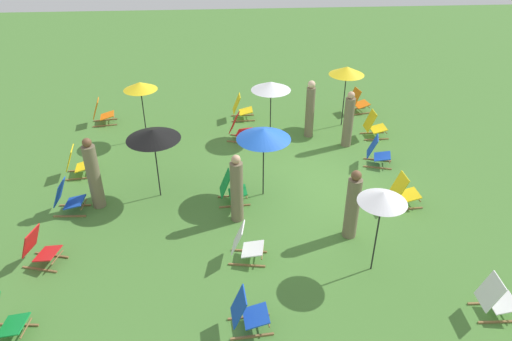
% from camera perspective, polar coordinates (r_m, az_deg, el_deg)
% --- Properties ---
extents(ground_plane, '(40.00, 40.00, 0.00)m').
position_cam_1_polar(ground_plane, '(12.34, 5.57, -1.78)').
color(ground_plane, '#477A33').
extents(deckchair_0, '(0.50, 0.77, 0.83)m').
position_cam_1_polar(deckchair_0, '(9.75, 26.82, -13.58)').
color(deckchair_0, olive).
rests_on(deckchair_0, ground).
extents(deckchair_1, '(0.59, 0.83, 0.83)m').
position_cam_1_polar(deckchair_1, '(9.83, -1.30, -8.91)').
color(deckchair_1, olive).
rests_on(deckchair_1, ground).
extents(deckchair_2, '(0.50, 0.78, 0.83)m').
position_cam_1_polar(deckchair_2, '(14.93, 13.98, 5.23)').
color(deckchair_2, olive).
rests_on(deckchair_2, ground).
extents(deckchair_3, '(0.49, 0.77, 0.83)m').
position_cam_1_polar(deckchair_3, '(15.67, -1.80, 7.47)').
color(deckchair_3, olive).
rests_on(deckchair_3, ground).
extents(deckchair_4, '(0.59, 0.82, 0.83)m').
position_cam_1_polar(deckchair_4, '(16.11, -18.05, 6.58)').
color(deckchair_4, olive).
rests_on(deckchair_4, ground).
extents(deckchair_5, '(0.67, 0.86, 0.83)m').
position_cam_1_polar(deckchair_5, '(14.34, -2.06, 5.07)').
color(deckchair_5, olive).
rests_on(deckchair_5, ground).
extents(deckchair_6, '(0.67, 0.86, 0.83)m').
position_cam_1_polar(deckchair_6, '(13.44, 14.34, 2.11)').
color(deckchair_6, olive).
rests_on(deckchair_6, ground).
extents(deckchair_7, '(0.54, 0.80, 0.83)m').
position_cam_1_polar(deckchair_7, '(8.54, -1.07, -16.73)').
color(deckchair_7, olive).
rests_on(deckchair_7, ground).
extents(deckchair_8, '(0.51, 0.78, 0.83)m').
position_cam_1_polar(deckchair_8, '(11.99, -21.72, -3.15)').
color(deckchair_8, olive).
rests_on(deckchair_8, ground).
extents(deckchair_9, '(0.62, 0.84, 0.83)m').
position_cam_1_polar(deckchair_9, '(16.52, 12.14, 8.06)').
color(deckchair_9, olive).
rests_on(deckchair_9, ground).
extents(deckchair_10, '(0.66, 0.86, 0.83)m').
position_cam_1_polar(deckchair_10, '(10.68, -24.57, -8.55)').
color(deckchair_10, olive).
rests_on(deckchair_10, ground).
extents(deckchair_11, '(0.54, 0.80, 0.83)m').
position_cam_1_polar(deckchair_11, '(11.49, -2.99, -2.24)').
color(deckchair_11, olive).
rests_on(deckchair_11, ground).
extents(deckchair_12, '(0.55, 0.80, 0.83)m').
position_cam_1_polar(deckchair_12, '(9.45, -28.13, -15.64)').
color(deckchair_12, olive).
rests_on(deckchair_12, ground).
extents(deckchair_13, '(0.52, 0.79, 0.83)m').
position_cam_1_polar(deckchair_13, '(11.91, 17.35, -2.46)').
color(deckchair_13, olive).
rests_on(deckchair_13, ground).
extents(deckchair_14, '(0.56, 0.81, 0.83)m').
position_cam_1_polar(deckchair_14, '(13.38, -20.70, 0.83)').
color(deckchair_14, olive).
rests_on(deckchair_14, ground).
extents(umbrella_0, '(1.17, 1.17, 1.77)m').
position_cam_1_polar(umbrella_0, '(14.00, 1.81, 10.11)').
color(umbrella_0, black).
rests_on(umbrella_0, ground).
extents(umbrella_1, '(0.93, 0.93, 1.87)m').
position_cam_1_polar(umbrella_1, '(9.05, 15.00, -3.15)').
color(umbrella_1, black).
rests_on(umbrella_1, ground).
extents(umbrella_2, '(0.98, 0.98, 1.83)m').
position_cam_1_polar(umbrella_2, '(14.21, -13.75, 9.82)').
color(umbrella_2, black).
rests_on(umbrella_2, ground).
extents(umbrella_3, '(1.08, 1.08, 1.95)m').
position_cam_1_polar(umbrella_3, '(14.95, 10.86, 11.68)').
color(umbrella_3, black).
rests_on(umbrella_3, ground).
extents(umbrella_4, '(1.29, 1.29, 1.83)m').
position_cam_1_polar(umbrella_4, '(11.09, 0.92, 4.41)').
color(umbrella_4, black).
rests_on(umbrella_4, ground).
extents(umbrella_5, '(1.28, 1.28, 1.83)m').
position_cam_1_polar(umbrella_5, '(11.29, -12.27, 4.25)').
color(umbrella_5, black).
rests_on(umbrella_5, ground).
extents(person_0, '(0.32, 0.32, 1.70)m').
position_cam_1_polar(person_0, '(10.66, -2.33, -2.36)').
color(person_0, '#72664C').
rests_on(person_0, ground).
extents(person_1, '(0.37, 0.37, 1.79)m').
position_cam_1_polar(person_1, '(14.43, 6.50, 7.27)').
color(person_1, '#72664C').
rests_on(person_1, ground).
extents(person_2, '(0.34, 0.34, 1.70)m').
position_cam_1_polar(person_2, '(14.06, 11.04, 5.92)').
color(person_2, '#72664C').
rests_on(person_2, ground).
extents(person_3, '(0.41, 0.41, 1.83)m').
position_cam_1_polar(person_3, '(11.70, -18.92, -0.52)').
color(person_3, '#72664C').
rests_on(person_3, ground).
extents(person_4, '(0.31, 0.31, 1.67)m').
position_cam_1_polar(person_4, '(10.38, 11.51, -4.20)').
color(person_4, '#72664C').
rests_on(person_4, ground).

